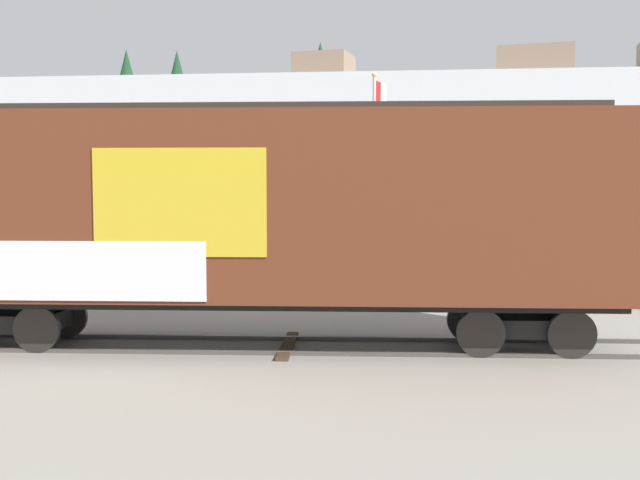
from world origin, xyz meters
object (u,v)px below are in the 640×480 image
at_px(parked_car_black, 123,268).
at_px(parked_car_white, 356,271).
at_px(parked_car_tan, 582,272).
at_px(flagpole, 376,149).
at_px(freight_car, 260,210).

distance_m(parked_car_black, parked_car_white, 6.95).
height_order(parked_car_white, parked_car_tan, parked_car_tan).
bearing_deg(parked_car_white, parked_car_tan, 0.46).
bearing_deg(parked_car_tan, flagpole, 133.32).
bearing_deg(parked_car_black, flagpole, 39.88).
xyz_separation_m(freight_car, parked_car_white, (1.59, 6.39, -1.93)).
relative_size(flagpole, parked_car_white, 1.53).
relative_size(freight_car, parked_car_tan, 3.01).
bearing_deg(parked_car_white, freight_car, -103.99).
distance_m(parked_car_white, parked_car_tan, 6.28).
distance_m(freight_car, parked_car_tan, 10.34).
distance_m(flagpole, parked_car_black, 10.28).
bearing_deg(parked_car_black, parked_car_tan, -0.57).
height_order(flagpole, parked_car_black, flagpole).
bearing_deg(parked_car_black, freight_car, -50.79).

